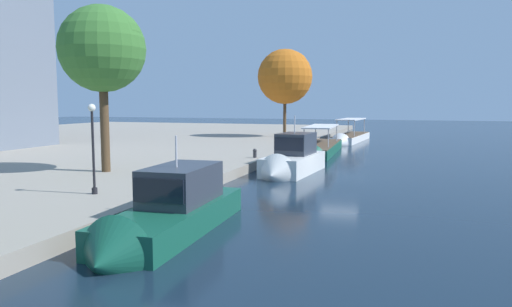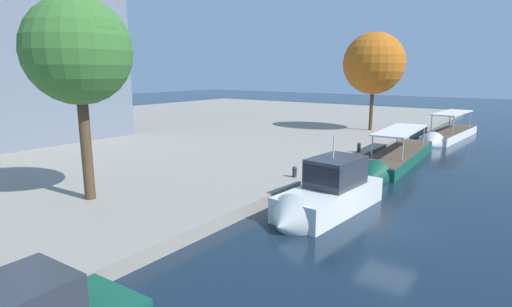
% 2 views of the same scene
% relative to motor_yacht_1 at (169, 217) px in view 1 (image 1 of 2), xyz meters
% --- Properties ---
extents(ground_plane, '(220.00, 220.00, 0.00)m').
position_rel_motor_yacht_1_xyz_m(ground_plane, '(16.56, -4.03, -0.70)').
color(ground_plane, '#142333').
extents(motor_yacht_1, '(9.81, 3.02, 4.66)m').
position_rel_motor_yacht_1_xyz_m(motor_yacht_1, '(0.00, 0.00, 0.00)').
color(motor_yacht_1, '#14513D').
rests_on(motor_yacht_1, ground_plane).
extents(motor_yacht_2, '(8.28, 3.29, 4.93)m').
position_rel_motor_yacht_1_xyz_m(motor_yacht_2, '(16.68, -0.64, 0.10)').
color(motor_yacht_2, silver).
rests_on(motor_yacht_2, ground_plane).
extents(tour_boat_3, '(14.84, 3.47, 3.81)m').
position_rel_motor_yacht_1_xyz_m(tour_boat_3, '(30.31, -0.11, -0.42)').
color(tour_boat_3, '#14513D').
rests_on(tour_boat_3, ground_plane).
extents(tour_boat_4, '(14.03, 3.63, 3.92)m').
position_rel_motor_yacht_1_xyz_m(tour_boat_4, '(45.99, -0.95, -0.36)').
color(tour_boat_4, white).
rests_on(tour_boat_4, ground_plane).
extents(mooring_bollard_0, '(0.31, 0.31, 0.72)m').
position_rel_motor_yacht_1_xyz_m(mooring_bollard_0, '(19.95, 3.13, 0.34)').
color(mooring_bollard_0, '#2D2D33').
rests_on(mooring_bollard_0, dock_promenade).
extents(mooring_bollard_2, '(0.32, 0.32, 0.83)m').
position_rel_motor_yacht_1_xyz_m(mooring_bollard_2, '(30.10, 2.91, 0.41)').
color(mooring_bollard_2, '#2D2D33').
rests_on(mooring_bollard_2, dock_promenade).
extents(lamp_post, '(0.36, 0.36, 4.27)m').
position_rel_motor_yacht_1_xyz_m(lamp_post, '(3.16, 5.63, 2.42)').
color(lamp_post, black).
rests_on(lamp_post, dock_promenade).
extents(tree_0, '(6.88, 6.88, 10.99)m').
position_rel_motor_yacht_1_xyz_m(tree_0, '(43.50, 6.71, 7.73)').
color(tree_0, '#4C3823').
rests_on(tree_0, dock_promenade).
extents(tree_1, '(5.31, 5.31, 10.26)m').
position_rel_motor_yacht_1_xyz_m(tree_1, '(9.70, 9.55, 7.65)').
color(tree_1, '#4C3823').
rests_on(tree_1, dock_promenade).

